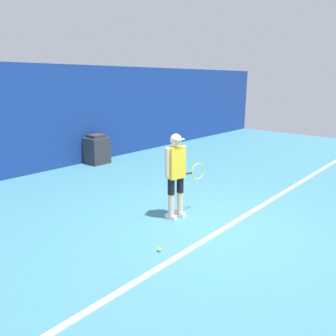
# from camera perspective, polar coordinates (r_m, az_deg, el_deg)

# --- Properties ---
(ground_plane) EXTENTS (24.00, 24.00, 0.00)m
(ground_plane) POSITION_cam_1_polar(r_m,az_deg,el_deg) (6.33, 7.10, -10.01)
(ground_plane) COLOR teal
(back_wall) EXTENTS (24.00, 0.10, 3.13)m
(back_wall) POSITION_cam_1_polar(r_m,az_deg,el_deg) (10.39, -20.94, 7.99)
(back_wall) COLOR navy
(back_wall) RESTS_ON ground_plane
(court_baseline) EXTENTS (21.60, 0.10, 0.01)m
(court_baseline) POSITION_cam_1_polar(r_m,az_deg,el_deg) (6.19, 9.26, -10.64)
(court_baseline) COLOR white
(court_baseline) RESTS_ON ground_plane
(tennis_player) EXTENTS (0.96, 0.32, 1.70)m
(tennis_player) POSITION_cam_1_polar(r_m,az_deg,el_deg) (6.34, 1.46, -0.72)
(tennis_player) COLOR beige
(tennis_player) RESTS_ON ground_plane
(tennis_ball) EXTENTS (0.07, 0.07, 0.07)m
(tennis_ball) POSITION_cam_1_polar(r_m,az_deg,el_deg) (5.43, -1.47, -14.02)
(tennis_ball) COLOR #D1E533
(tennis_ball) RESTS_ON ground_plane
(covered_chair) EXTENTS (0.66, 0.62, 0.96)m
(covered_chair) POSITION_cam_1_polar(r_m,az_deg,el_deg) (11.02, -12.27, 3.13)
(covered_chair) COLOR #333338
(covered_chair) RESTS_ON ground_plane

